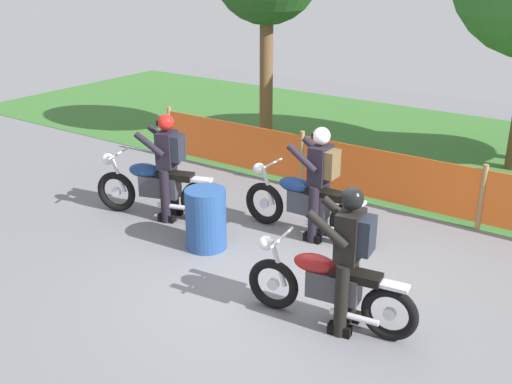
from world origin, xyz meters
name	(u,v)px	position (x,y,z in m)	size (l,w,h in m)	color
ground	(281,285)	(0.00, 0.00, -0.01)	(24.00, 24.00, 0.02)	slate
grass_verge	(451,154)	(0.00, 6.59, 0.01)	(24.00, 6.98, 0.01)	#386B2D
barrier_fence	(384,176)	(0.00, 3.10, 0.54)	(9.48, 0.08, 1.05)	#997547
motorcycle_lead	(328,287)	(0.90, -0.42, 0.46)	(2.02, 0.59, 0.96)	black
motorcycle_trailing	(156,187)	(-2.79, 0.68, 0.49)	(2.07, 0.88, 1.01)	black
motorcycle_third	(305,204)	(-0.52, 1.45, 0.49)	(2.13, 0.63, 1.01)	black
rider_lead	(350,252)	(1.11, -0.39, 0.95)	(0.72, 0.60, 1.69)	black
rider_trailing	(168,161)	(-2.57, 0.75, 0.95)	(0.76, 0.66, 1.69)	black
rider_third	(320,177)	(-0.29, 1.46, 0.95)	(0.68, 0.55, 1.69)	black
oil_drum	(206,219)	(-1.44, 0.28, 0.44)	(0.58, 0.58, 0.88)	navy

